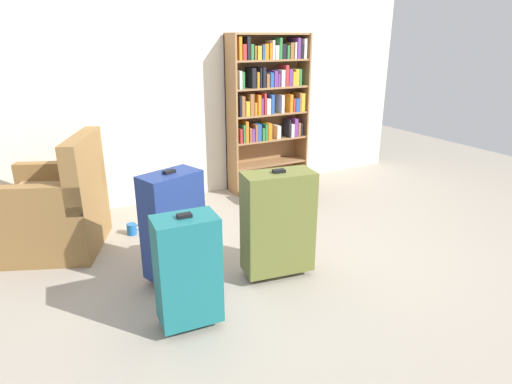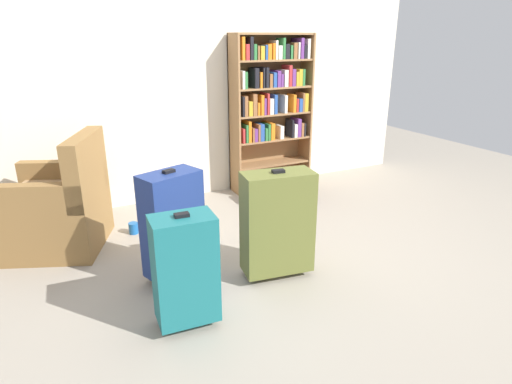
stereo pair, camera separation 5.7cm
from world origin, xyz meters
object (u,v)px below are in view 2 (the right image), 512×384
at_px(suitcase_olive, 277,223).
at_px(bookshelf, 270,103).
at_px(armchair, 59,209).
at_px(mug, 134,228).
at_px(suitcase_teal, 185,269).
at_px(suitcase_navy_blue, 172,224).
at_px(storage_box, 281,190).

bearing_deg(suitcase_olive, bookshelf, 62.99).
xyz_separation_m(armchair, mug, (0.55, -0.01, -0.27)).
relative_size(suitcase_olive, suitcase_teal, 1.10).
xyz_separation_m(bookshelf, suitcase_navy_blue, (-1.50, -1.40, -0.52)).
height_order(armchair, suitcase_navy_blue, armchair).
bearing_deg(suitcase_teal, storage_box, 45.25).
xyz_separation_m(mug, suitcase_navy_blue, (0.11, -0.86, 0.36)).
bearing_deg(suitcase_olive, suitcase_teal, -160.77).
relative_size(suitcase_navy_blue, suitcase_teal, 1.12).
xyz_separation_m(storage_box, suitcase_olive, (-0.76, -1.25, 0.28)).
relative_size(storage_box, suitcase_navy_blue, 0.65).
bearing_deg(armchair, storage_box, 2.45).
height_order(suitcase_navy_blue, suitcase_teal, suitcase_navy_blue).
height_order(armchair, storage_box, armchair).
distance_m(bookshelf, storage_box, 0.93).
xyz_separation_m(armchair, storage_box, (2.05, 0.09, -0.20)).
height_order(bookshelf, storage_box, bookshelf).
bearing_deg(mug, suitcase_olive, -56.85).
relative_size(armchair, mug, 7.63).
xyz_separation_m(mug, suitcase_teal, (0.02, -1.40, 0.32)).
xyz_separation_m(bookshelf, suitcase_teal, (-1.59, -1.95, -0.56)).
bearing_deg(suitcase_navy_blue, bookshelf, 43.05).
height_order(mug, suitcase_olive, suitcase_olive).
distance_m(bookshelf, armchair, 2.30).
height_order(mug, suitcase_navy_blue, suitcase_navy_blue).
bearing_deg(armchair, suitcase_navy_blue, -53.23).
xyz_separation_m(mug, storage_box, (1.51, 0.10, 0.07)).
relative_size(bookshelf, suitcase_navy_blue, 2.06).
distance_m(armchair, suitcase_navy_blue, 1.10).
bearing_deg(bookshelf, suitcase_olive, -117.01).
height_order(armchair, suitcase_teal, armchair).
xyz_separation_m(bookshelf, armchair, (-2.16, -0.53, -0.61)).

